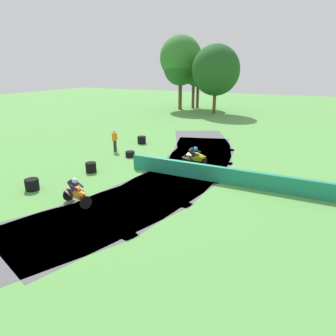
{
  "coord_description": "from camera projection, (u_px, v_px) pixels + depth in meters",
  "views": [
    {
      "loc": [
        6.99,
        -15.61,
        6.16
      ],
      "look_at": [
        -0.06,
        -1.46,
        0.9
      ],
      "focal_mm": 32.64,
      "sensor_mm": 36.0,
      "label": 1
    }
  ],
  "objects": [
    {
      "name": "ground_plane",
      "position": [
        180.0,
        176.0,
        18.16
      ],
      "size": [
        120.0,
        120.0,
        0.0
      ],
      "primitive_type": "plane",
      "color": "#569947"
    },
    {
      "name": "tire_stack_near",
      "position": [
        32.0,
        185.0,
        15.96
      ],
      "size": [
        0.71,
        0.71,
        0.6
      ],
      "color": "black",
      "rests_on": "ground"
    },
    {
      "name": "tree_behind_barrier",
      "position": [
        216.0,
        70.0,
        40.12
      ],
      "size": [
        6.27,
        6.27,
        9.01
      ],
      "color": "brown",
      "rests_on": "ground"
    },
    {
      "name": "tire_stack_mid_b",
      "position": [
        130.0,
        154.0,
        21.87
      ],
      "size": [
        0.65,
        0.65,
        0.4
      ],
      "color": "black",
      "rests_on": "ground"
    },
    {
      "name": "tree_mid_rise",
      "position": [
        194.0,
        67.0,
        45.61
      ],
      "size": [
        4.95,
        4.95,
        8.68
      ],
      "color": "brown",
      "rests_on": "ground"
    },
    {
      "name": "track_marshal",
      "position": [
        115.0,
        141.0,
        23.06
      ],
      "size": [
        0.34,
        0.24,
        1.63
      ],
      "color": "#232328",
      "rests_on": "ground"
    },
    {
      "name": "tree_distant",
      "position": [
        198.0,
        71.0,
        45.9
      ],
      "size": [
        4.59,
        4.59,
        7.99
      ],
      "color": "brown",
      "rests_on": "ground"
    },
    {
      "name": "tire_stack_mid_a",
      "position": [
        91.0,
        167.0,
        18.68
      ],
      "size": [
        0.65,
        0.65,
        0.6
      ],
      "color": "black",
      "rests_on": "ground"
    },
    {
      "name": "tire_stack_far",
      "position": [
        142.0,
        140.0,
        25.67
      ],
      "size": [
        0.7,
        0.7,
        0.6
      ],
      "color": "black",
      "rests_on": "ground"
    },
    {
      "name": "safety_barrier",
      "position": [
        270.0,
        182.0,
        15.83
      ],
      "size": [
        16.54,
        0.37,
        0.9
      ],
      "primitive_type": "cube",
      "rotation": [
        0.0,
        0.0,
        -1.57
      ],
      "color": "#1E8466",
      "rests_on": "ground"
    },
    {
      "name": "motorcycle_chase_yellow",
      "position": [
        195.0,
        156.0,
        19.75
      ],
      "size": [
        1.68,
        0.86,
        1.42
      ],
      "color": "black",
      "rests_on": "ground"
    },
    {
      "name": "motorcycle_lead_orange",
      "position": [
        77.0,
        192.0,
        14.08
      ],
      "size": [
        1.71,
        1.0,
        1.42
      ],
      "color": "black",
      "rests_on": "ground"
    },
    {
      "name": "tree_far_right",
      "position": [
        181.0,
        58.0,
        44.34
      ],
      "size": [
        6.1,
        6.1,
        10.55
      ],
      "color": "brown",
      "rests_on": "ground"
    },
    {
      "name": "track_asphalt",
      "position": [
        165.0,
        173.0,
        18.59
      ],
      "size": [
        8.55,
        27.84,
        0.01
      ],
      "color": "#515156",
      "rests_on": "ground"
    },
    {
      "name": "tree_far_left",
      "position": [
        180.0,
        68.0,
        44.45
      ],
      "size": [
        4.82,
        4.82,
        8.52
      ],
      "color": "brown",
      "rests_on": "ground"
    }
  ]
}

